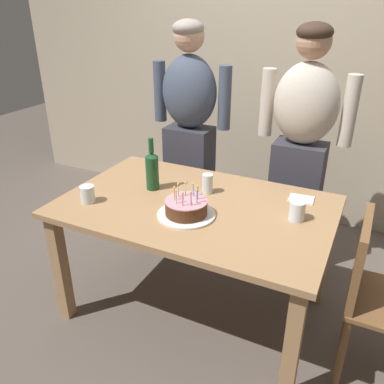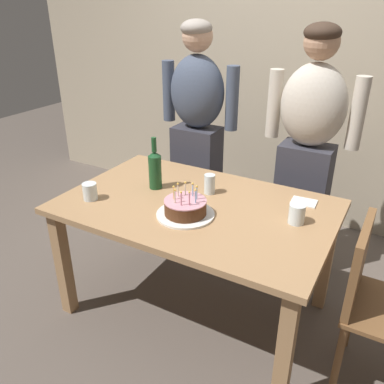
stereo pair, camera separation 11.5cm
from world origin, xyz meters
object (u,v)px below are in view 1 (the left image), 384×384
Objects in this scene: water_glass_side at (208,184)px; wine_bottle at (152,170)px; birthday_cake at (186,209)px; napkin_stack at (301,199)px; water_glass_near at (297,211)px; person_woman_cardigan at (300,150)px; water_glass_far at (87,194)px; person_man_bearded at (189,133)px; dining_chair at (376,290)px.

wine_bottle is (-0.32, -0.09, 0.07)m from water_glass_side.
wine_bottle is (-0.33, 0.21, 0.08)m from birthday_cake.
wine_bottle reaches higher than napkin_stack.
water_glass_near is 0.06× the size of person_woman_cardigan.
water_glass_far is 0.71× the size of napkin_stack.
water_glass_side is 0.75m from person_man_bearded.
dining_chair is at bearing -4.58° from wine_bottle.
water_glass_near is 0.52m from dining_chair.
dining_chair is at bearing 125.46° from person_woman_cardigan.
water_glass_near is at bearing -9.64° from water_glass_side.
water_glass_side is at bearing 124.71° from person_man_bearded.
napkin_stack is at bearing 95.64° from water_glass_near.
birthday_cake is 0.30m from water_glass_side.
birthday_cake is at bearing -138.17° from napkin_stack.
wine_bottle is 0.71m from person_man_bearded.
wine_bottle is at bearing 147.73° from birthday_cake.
person_man_bearded is (-0.97, 0.71, 0.08)m from water_glass_near.
dining_chair is at bearing -13.63° from water_glass_near.
water_glass_side is 0.13× the size of dining_chair.
water_glass_far reaches higher than napkin_stack.
water_glass_far is at bearing -143.92° from water_glass_side.
person_man_bearded is at bearing 59.93° from dining_chair.
wine_bottle reaches higher than birthday_cake.
wine_bottle is 0.19× the size of person_woman_cardigan.
birthday_cake is 1.01m from dining_chair.
birthday_cake is 2.25× the size of napkin_stack.
water_glass_far is 0.31× the size of wine_bottle.
water_glass_near reaches higher than napkin_stack.
water_glass_far is at bearing 46.87° from person_woman_cardigan.
person_man_bearded reaches higher than dining_chair.
napkin_stack is (0.52, 0.15, -0.05)m from water_glass_side.
water_glass_side is at bearing 57.04° from person_woman_cardigan.
person_woman_cardigan is at bearing 67.08° from birthday_cake.
person_woman_cardigan reaches higher than water_glass_side.
water_glass_side is (0.56, 0.41, 0.01)m from water_glass_far.
wine_bottle is 0.19× the size of person_man_bearded.
person_man_bearded is 1.90× the size of dining_chair.
person_woman_cardigan is (0.82, 0.00, 0.00)m from person_man_bearded.
person_man_bearded is at bearing 0.00° from person_woman_cardigan.
birthday_cake is at bearing -88.04° from water_glass_side.
birthday_cake is 0.58m from water_glass_far.
person_man_bearded is 0.82m from person_woman_cardigan.
napkin_stack is 0.08× the size of person_woman_cardigan.
person_woman_cardigan reaches higher than wine_bottle.
person_man_bearded is (-0.10, 0.71, 0.01)m from wine_bottle.
napkin_stack is at bearing 153.89° from person_man_bearded.
napkin_stack is (0.84, 0.24, -0.12)m from wine_bottle.
birthday_cake is at bearing 10.32° from water_glass_far.
person_woman_cardigan is 1.90× the size of dining_chair.
water_glass_near is at bearing 101.54° from person_woman_cardigan.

